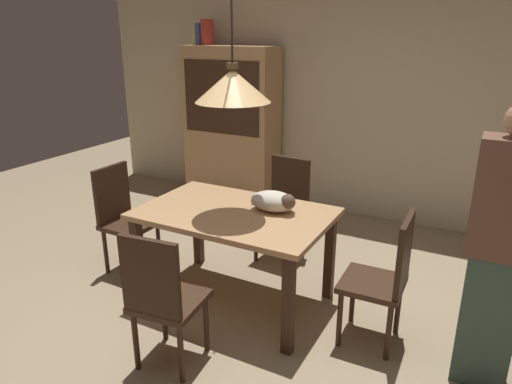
% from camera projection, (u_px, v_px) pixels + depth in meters
% --- Properties ---
extents(ground, '(10.00, 10.00, 0.00)m').
position_uv_depth(ground, '(224.00, 329.00, 3.33)').
color(ground, '#998466').
extents(back_wall, '(6.40, 0.10, 2.90)m').
position_uv_depth(back_wall, '(350.00, 85.00, 5.06)').
color(back_wall, beige).
rests_on(back_wall, ground).
extents(dining_table, '(1.40, 0.90, 0.75)m').
position_uv_depth(dining_table, '(235.00, 224.00, 3.48)').
color(dining_table, tan).
rests_on(dining_table, ground).
extents(chair_right_side, '(0.41, 0.41, 0.93)m').
position_uv_depth(chair_right_side, '(385.00, 275.00, 3.02)').
color(chair_right_side, '#382316').
rests_on(chair_right_side, ground).
extents(chair_left_side, '(0.41, 0.41, 0.93)m').
position_uv_depth(chair_left_side, '(123.00, 214.00, 4.03)').
color(chair_left_side, '#382316').
rests_on(chair_left_side, ground).
extents(chair_far_back, '(0.43, 0.43, 0.93)m').
position_uv_depth(chair_far_back, '(285.00, 204.00, 4.25)').
color(chair_far_back, '#382316').
rests_on(chair_far_back, ground).
extents(chair_near_front, '(0.44, 0.44, 0.93)m').
position_uv_depth(chair_near_front, '(162.00, 296.00, 2.79)').
color(chair_near_front, '#382316').
rests_on(chair_near_front, ground).
extents(cat_sleeping, '(0.39, 0.26, 0.16)m').
position_uv_depth(cat_sleeping, '(274.00, 201.00, 3.42)').
color(cat_sleeping, beige).
rests_on(cat_sleeping, dining_table).
extents(pendant_lamp, '(0.52, 0.52, 1.30)m').
position_uv_depth(pendant_lamp, '(233.00, 85.00, 3.14)').
color(pendant_lamp, '#E5B775').
extents(hutch_bookcase, '(1.12, 0.45, 1.85)m').
position_uv_depth(hutch_bookcase, '(232.00, 130.00, 5.55)').
color(hutch_bookcase, tan).
rests_on(hutch_bookcase, ground).
extents(book_yellow_short, '(0.04, 0.20, 0.18)m').
position_uv_depth(book_yellow_short, '(198.00, 37.00, 5.39)').
color(book_yellow_short, gold).
rests_on(book_yellow_short, hutch_bookcase).
extents(book_blue_wide, '(0.06, 0.24, 0.24)m').
position_uv_depth(book_blue_wide, '(203.00, 34.00, 5.36)').
color(book_blue_wide, '#384C93').
rests_on(book_blue_wide, hutch_bookcase).
extents(book_red_tall, '(0.04, 0.22, 0.28)m').
position_uv_depth(book_red_tall, '(208.00, 32.00, 5.32)').
color(book_red_tall, '#B73833').
rests_on(book_red_tall, hutch_bookcase).
extents(person_standing, '(0.36, 0.22, 1.68)m').
position_uv_depth(person_standing, '(500.00, 253.00, 2.58)').
color(person_standing, '#3D564C').
rests_on(person_standing, ground).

